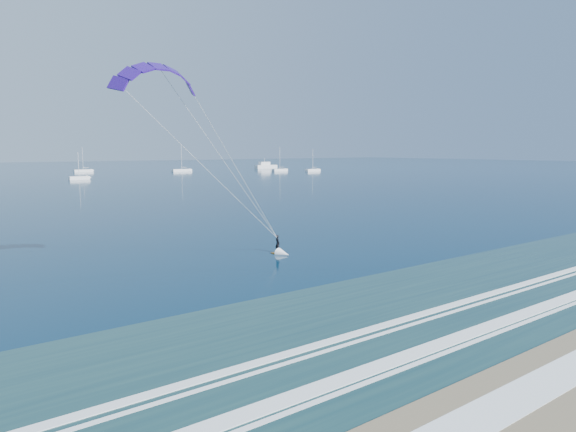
% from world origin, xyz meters
% --- Properties ---
extents(ground, '(900.00, 900.00, 0.00)m').
position_xyz_m(ground, '(0.00, 0.00, 0.00)').
color(ground, '#072C42').
rests_on(ground, ground).
extents(kitesurfer_rig, '(20.77, 8.61, 18.27)m').
position_xyz_m(kitesurfer_rig, '(-1.39, 28.38, 9.30)').
color(kitesurfer_rig, orange).
rests_on(kitesurfer_rig, ground).
extents(motor_yacht, '(13.06, 3.48, 5.66)m').
position_xyz_m(motor_yacht, '(136.06, 224.67, 1.42)').
color(motor_yacht, white).
rests_on(motor_yacht, ground).
extents(sailboat_3, '(6.83, 2.40, 9.74)m').
position_xyz_m(sailboat_3, '(24.79, 178.36, 0.67)').
color(sailboat_3, white).
rests_on(sailboat_3, ground).
extents(sailboat_4, '(8.50, 2.40, 11.59)m').
position_xyz_m(sailboat_4, '(42.61, 239.27, 0.68)').
color(sailboat_4, white).
rests_on(sailboat_4, ground).
extents(sailboat_5, '(9.60, 2.40, 12.99)m').
position_xyz_m(sailboat_5, '(81.90, 216.39, 0.69)').
color(sailboat_5, white).
rests_on(sailboat_5, ground).
extents(sailboat_6, '(7.82, 2.40, 10.72)m').
position_xyz_m(sailboat_6, '(133.09, 179.92, 0.67)').
color(sailboat_6, white).
rests_on(sailboat_6, ground).
extents(sailboat_7, '(7.95, 2.40, 11.77)m').
position_xyz_m(sailboat_7, '(121.37, 190.79, 0.69)').
color(sailboat_7, white).
rests_on(sailboat_7, ground).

